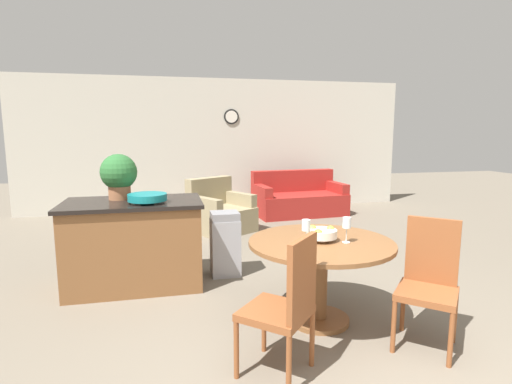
# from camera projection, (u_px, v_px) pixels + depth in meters

# --- Properties ---
(wall_back) EXTENTS (8.00, 0.09, 2.70)m
(wall_back) POSITION_uv_depth(u_px,v_px,m) (219.00, 145.00, 8.30)
(wall_back) COLOR beige
(wall_back) RESTS_ON ground_plane
(dining_table) EXTENTS (1.23, 1.23, 0.72)m
(dining_table) POSITION_uv_depth(u_px,v_px,m) (321.00, 259.00, 3.39)
(dining_table) COLOR brown
(dining_table) RESTS_ON ground_plane
(dining_chair_near_left) EXTENTS (0.59, 0.59, 0.98)m
(dining_chair_near_left) POSITION_uv_depth(u_px,v_px,m) (286.00, 302.00, 2.63)
(dining_chair_near_left) COLOR brown
(dining_chair_near_left) RESTS_ON ground_plane
(dining_chair_near_right) EXTENTS (0.59, 0.59, 0.98)m
(dining_chair_near_right) POSITION_uv_depth(u_px,v_px,m) (429.00, 278.00, 3.05)
(dining_chair_near_right) COLOR brown
(dining_chair_near_right) RESTS_ON ground_plane
(fruit_bowl) EXTENTS (0.26, 0.26, 0.12)m
(fruit_bowl) POSITION_uv_depth(u_px,v_px,m) (321.00, 233.00, 3.36)
(fruit_bowl) COLOR silver
(fruit_bowl) RESTS_ON dining_table
(wine_glass_left) EXTENTS (0.07, 0.07, 0.21)m
(wine_glass_left) POSITION_uv_depth(u_px,v_px,m) (306.00, 226.00, 3.20)
(wine_glass_left) COLOR silver
(wine_glass_left) RESTS_ON dining_table
(wine_glass_right) EXTENTS (0.07, 0.07, 0.21)m
(wine_glass_right) POSITION_uv_depth(u_px,v_px,m) (347.00, 224.00, 3.29)
(wine_glass_right) COLOR silver
(wine_glass_right) RESTS_ON dining_table
(kitchen_island) EXTENTS (1.41, 0.82, 0.92)m
(kitchen_island) POSITION_uv_depth(u_px,v_px,m) (135.00, 244.00, 4.22)
(kitchen_island) COLOR brown
(kitchen_island) RESTS_ON ground_plane
(teal_bowl) EXTENTS (0.39, 0.39, 0.09)m
(teal_bowl) POSITION_uv_depth(u_px,v_px,m) (147.00, 197.00, 4.04)
(teal_bowl) COLOR #147A7F
(teal_bowl) RESTS_ON kitchen_island
(potted_plant) EXTENTS (0.38, 0.38, 0.48)m
(potted_plant) POSITION_uv_depth(u_px,v_px,m) (119.00, 174.00, 4.23)
(potted_plant) COLOR #A36642
(potted_plant) RESTS_ON kitchen_island
(trash_bin) EXTENTS (0.32, 0.29, 0.73)m
(trash_bin) POSITION_uv_depth(u_px,v_px,m) (225.00, 244.00, 4.56)
(trash_bin) COLOR #9E9EA3
(trash_bin) RESTS_ON ground_plane
(couch) EXTENTS (1.80, 1.06, 0.85)m
(couch) POSITION_uv_depth(u_px,v_px,m) (298.00, 200.00, 7.92)
(couch) COLOR maroon
(couch) RESTS_ON ground_plane
(armchair) EXTENTS (1.17, 1.17, 0.87)m
(armchair) POSITION_uv_depth(u_px,v_px,m) (220.00, 214.00, 6.58)
(armchair) COLOR #998966
(armchair) RESTS_ON ground_plane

